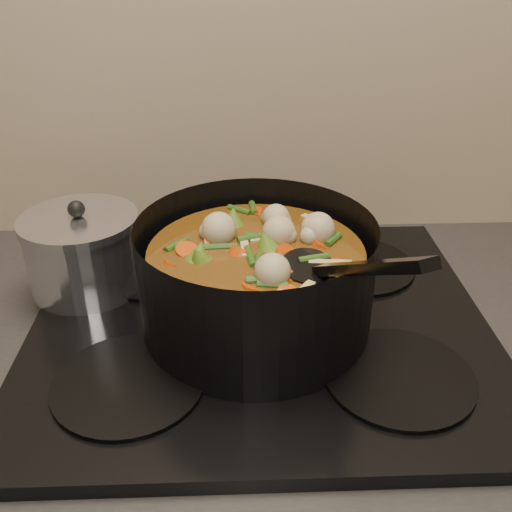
{
  "coord_description": "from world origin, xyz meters",
  "views": [
    {
      "loc": [
        -0.03,
        1.29,
        1.39
      ],
      "look_at": [
        -0.01,
        1.92,
        1.04
      ],
      "focal_mm": 40.0,
      "sensor_mm": 36.0,
      "label": 1
    }
  ],
  "objects": [
    {
      "name": "stockpot",
      "position": [
        -0.01,
        1.91,
        1.0
      ],
      "size": [
        0.35,
        0.4,
        0.22
      ],
      "rotation": [
        0.0,
        0.0,
        0.19
      ],
      "color": "black",
      "rests_on": "stovetop"
    },
    {
      "name": "stovetop",
      "position": [
        0.0,
        1.93,
        0.92
      ],
      "size": [
        0.62,
        0.54,
        0.03
      ],
      "color": "black",
      "rests_on": "counter"
    },
    {
      "name": "saucepan",
      "position": [
        -0.25,
        2.02,
        0.99
      ],
      "size": [
        0.17,
        0.17,
        0.14
      ],
      "rotation": [
        0.0,
        0.0,
        0.32
      ],
      "color": "silver",
      "rests_on": "stovetop"
    }
  ]
}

